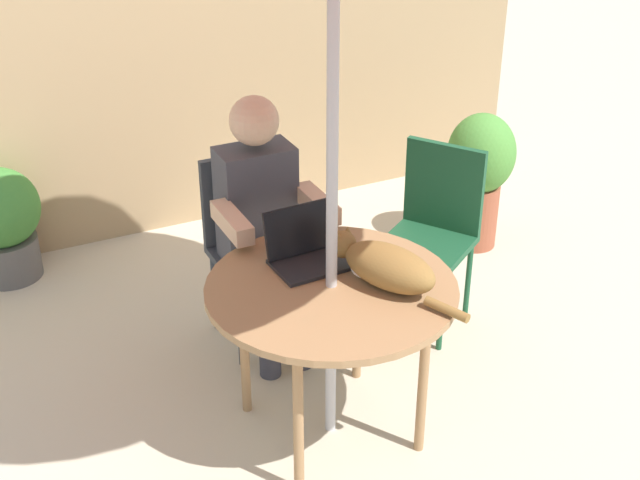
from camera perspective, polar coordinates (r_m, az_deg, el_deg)
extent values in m
plane|color=beige|center=(3.79, 0.68, -12.22)|extent=(14.00, 14.00, 0.00)
cube|color=tan|center=(5.08, -10.30, 11.12)|extent=(4.70, 0.08, 1.97)
cylinder|color=#9E754C|center=(3.37, 0.75, -3.20)|extent=(0.99, 0.99, 0.03)
cylinder|color=#9E754C|center=(3.87, 2.50, -4.85)|extent=(0.04, 0.04, 0.68)
cylinder|color=#9E754C|center=(3.69, -5.00, -6.88)|extent=(0.04, 0.04, 0.68)
cylinder|color=#9E754C|center=(3.29, -1.43, -11.84)|extent=(0.04, 0.04, 0.68)
cylinder|color=#9E754C|center=(3.50, 6.77, -9.23)|extent=(0.04, 0.04, 0.68)
cylinder|color=#B7B7BC|center=(3.16, 0.80, 3.55)|extent=(0.04, 0.04, 2.27)
cube|color=#33383F|center=(4.09, -4.05, -1.18)|extent=(0.40, 0.40, 0.04)
cube|color=#33383F|center=(4.13, -5.12, 2.80)|extent=(0.40, 0.04, 0.44)
cylinder|color=#33383F|center=(4.40, -2.75, -2.33)|extent=(0.03, 0.03, 0.43)
cylinder|color=#33383F|center=(4.30, -6.91, -3.34)|extent=(0.03, 0.03, 0.43)
cylinder|color=#33383F|center=(4.03, -5.25, -5.65)|extent=(0.03, 0.03, 0.43)
cylinder|color=#33383F|center=(4.14, -0.86, -4.50)|extent=(0.03, 0.03, 0.43)
cube|color=#194C2D|center=(4.23, 6.96, -0.32)|extent=(0.55, 0.55, 0.04)
cube|color=#194C2D|center=(4.27, 8.13, 3.49)|extent=(0.25, 0.35, 0.44)
cylinder|color=#194C2D|center=(4.43, 9.69, -2.56)|extent=(0.03, 0.03, 0.43)
cylinder|color=#194C2D|center=(4.53, 5.70, -1.46)|extent=(0.03, 0.03, 0.43)
cylinder|color=#194C2D|center=(4.27, 3.76, -3.45)|extent=(0.03, 0.03, 0.43)
cylinder|color=#194C2D|center=(4.16, 7.96, -4.67)|extent=(0.03, 0.03, 0.43)
cube|color=#3F3F47|center=(3.96, -4.19, 2.44)|extent=(0.34, 0.20, 0.54)
sphere|color=#DBAD89|center=(3.79, -4.35, 7.81)|extent=(0.22, 0.22, 0.22)
cube|color=#383842|center=(3.91, -4.32, -1.55)|extent=(0.12, 0.30, 0.12)
cylinder|color=#383842|center=(3.95, -3.35, -6.08)|extent=(0.10, 0.10, 0.46)
cube|color=#383842|center=(3.97, -2.19, -1.04)|extent=(0.12, 0.30, 0.12)
cylinder|color=#383842|center=(4.00, -1.23, -5.51)|extent=(0.10, 0.10, 0.46)
cube|color=#DBAD89|center=(3.69, -5.79, 1.17)|extent=(0.08, 0.32, 0.08)
cube|color=#DBAD89|center=(3.83, -0.19, 2.39)|extent=(0.08, 0.32, 0.08)
cube|color=black|center=(3.48, -0.57, -1.61)|extent=(0.31, 0.23, 0.02)
cube|color=black|center=(3.51, -1.38, 0.66)|extent=(0.30, 0.07, 0.20)
cube|color=black|center=(3.52, -1.45, 0.72)|extent=(0.30, 0.07, 0.20)
ellipsoid|color=olive|center=(3.32, 4.58, -1.79)|extent=(0.34, 0.44, 0.17)
sphere|color=olive|center=(3.43, 1.50, -0.28)|extent=(0.11, 0.11, 0.11)
ellipsoid|color=white|center=(3.40, 3.04, -1.75)|extent=(0.16, 0.16, 0.09)
cylinder|color=olive|center=(3.21, 8.31, -4.52)|extent=(0.11, 0.18, 0.04)
cone|color=olive|center=(3.43, 1.82, 0.64)|extent=(0.04, 0.04, 0.03)
cone|color=olive|center=(3.38, 1.19, 0.27)|extent=(0.04, 0.04, 0.03)
cylinder|color=#595654|center=(5.05, -19.74, -1.07)|extent=(0.34, 0.34, 0.23)
cylinder|color=#9E5138|center=(5.13, 10.16, 1.65)|extent=(0.25, 0.25, 0.38)
ellipsoid|color=#4C8C38|center=(4.97, 10.54, 5.60)|extent=(0.39, 0.39, 0.46)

